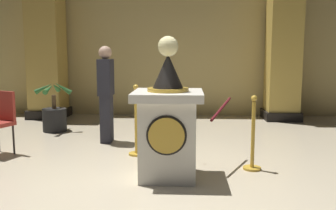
{
  "coord_description": "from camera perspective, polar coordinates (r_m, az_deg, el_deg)",
  "views": [
    {
      "loc": [
        0.56,
        -4.34,
        1.55
      ],
      "look_at": [
        0.33,
        0.16,
        0.91
      ],
      "focal_mm": 40.07,
      "sensor_mm": 36.0,
      "label": 1
    }
  ],
  "objects": [
    {
      "name": "ground_plane",
      "position": [
        4.64,
        -4.22,
        -11.42
      ],
      "size": [
        11.59,
        11.59,
        0.0
      ],
      "primitive_type": "plane",
      "color": "beige"
    },
    {
      "name": "back_wall",
      "position": [
        9.29,
        -0.53,
        9.46
      ],
      "size": [
        11.59,
        0.16,
        3.55
      ],
      "primitive_type": "cube",
      "color": "tan",
      "rests_on": "ground_plane"
    },
    {
      "name": "pedestal_clock",
      "position": [
        4.59,
        -0.0,
        -2.95
      ],
      "size": [
        0.84,
        0.84,
        1.74
      ],
      "color": "silver",
      "rests_on": "ground_plane"
    },
    {
      "name": "stanchion_near",
      "position": [
        5.09,
        12.76,
        -5.82
      ],
      "size": [
        0.24,
        0.24,
        0.99
      ],
      "color": "gold",
      "rests_on": "ground_plane"
    },
    {
      "name": "stanchion_far",
      "position": [
        5.67,
        -4.85,
        -3.86
      ],
      "size": [
        0.24,
        0.24,
        1.07
      ],
      "color": "gold",
      "rests_on": "ground_plane"
    },
    {
      "name": "velvet_rope",
      "position": [
        5.24,
        3.5,
        -0.28
      ],
      "size": [
        1.17,
        1.15,
        0.22
      ],
      "color": "#591419"
    },
    {
      "name": "column_left",
      "position": [
        9.31,
        -18.01,
        8.55
      ],
      "size": [
        0.89,
        0.89,
        3.4
      ],
      "color": "black",
      "rests_on": "ground_plane"
    },
    {
      "name": "column_right",
      "position": [
        8.98,
        17.17,
        8.62
      ],
      "size": [
        0.83,
        0.83,
        3.4
      ],
      "color": "black",
      "rests_on": "ground_plane"
    },
    {
      "name": "potted_palm_left",
      "position": [
        7.69,
        -16.89,
        -1.53
      ],
      "size": [
        0.73,
        0.73,
        1.0
      ],
      "color": "black",
      "rests_on": "ground_plane"
    },
    {
      "name": "bystander_guest",
      "position": [
        6.48,
        -9.4,
        2.0
      ],
      "size": [
        0.22,
        0.36,
        1.65
      ],
      "color": "#26262D",
      "rests_on": "ground_plane"
    },
    {
      "name": "cafe_chair_red",
      "position": [
        6.19,
        -24.18,
        -1.7
      ],
      "size": [
        0.52,
        0.52,
        0.96
      ],
      "color": "black",
      "rests_on": "ground_plane"
    }
  ]
}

